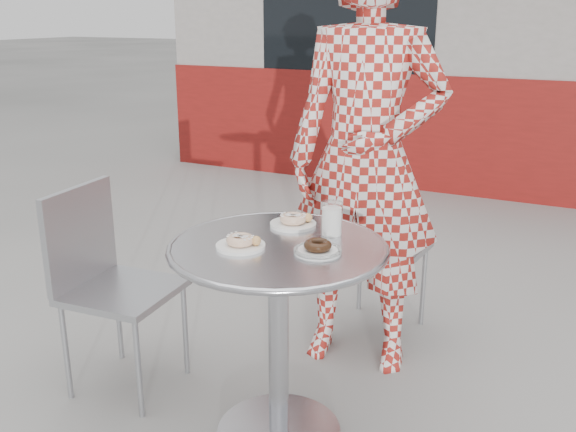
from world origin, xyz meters
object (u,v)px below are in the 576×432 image
at_px(chair_left, 124,328).
at_px(milk_cup, 332,220).
at_px(plate_far, 294,221).
at_px(plate_near, 241,243).
at_px(bistro_table, 278,295).
at_px(seated_person, 366,161).
at_px(plate_checker, 318,249).
at_px(chair_far, 377,282).

xyz_separation_m(chair_left, milk_cup, (0.85, 0.15, 0.55)).
xyz_separation_m(plate_far, plate_near, (-0.06, -0.28, -0.00)).
bearing_deg(bistro_table, seated_person, 84.99).
height_order(plate_far, plate_checker, plate_far).
height_order(bistro_table, chair_far, chair_far).
bearing_deg(plate_near, seated_person, 78.45).
distance_m(chair_far, milk_cup, 0.95).
bearing_deg(plate_near, chair_left, 170.44).
distance_m(bistro_table, seated_person, 0.77).
relative_size(chair_left, plate_checker, 5.34).
distance_m(plate_far, plate_checker, 0.28).
xyz_separation_m(plate_near, milk_cup, (0.22, 0.25, 0.04)).
bearing_deg(chair_far, bistro_table, 91.68).
bearing_deg(plate_far, plate_near, -101.48).
height_order(chair_far, plate_checker, chair_far).
bearing_deg(chair_left, plate_checker, -96.67).
distance_m(plate_checker, milk_cup, 0.19).
bearing_deg(chair_left, milk_cup, -84.56).
height_order(chair_far, chair_left, same).
bearing_deg(chair_far, chair_left, 54.16).
xyz_separation_m(bistro_table, seated_person, (0.06, 0.69, 0.34)).
bearing_deg(plate_checker, seated_person, 97.26).
xyz_separation_m(bistro_table, plate_near, (-0.10, -0.08, 0.20)).
xyz_separation_m(plate_near, plate_checker, (0.25, 0.07, -0.00)).
distance_m(chair_far, plate_near, 1.15).
xyz_separation_m(chair_left, plate_far, (0.69, 0.18, 0.52)).
height_order(seated_person, plate_far, seated_person).
distance_m(plate_near, plate_checker, 0.26).
distance_m(bistro_table, plate_far, 0.29).
distance_m(bistro_table, chair_left, 0.80).
relative_size(chair_left, plate_far, 4.99).
bearing_deg(plate_far, bistro_table, -79.13).
height_order(chair_left, milk_cup, milk_cup).
xyz_separation_m(seated_person, plate_checker, (0.09, -0.70, -0.14)).
xyz_separation_m(bistro_table, plate_far, (-0.04, 0.20, 0.20)).
bearing_deg(chair_far, plate_near, 86.54).
xyz_separation_m(chair_far, milk_cup, (0.07, -0.77, 0.55)).
bearing_deg(plate_checker, chair_far, 96.00).
relative_size(bistro_table, chair_far, 0.90).
bearing_deg(seated_person, plate_far, -109.67).
xyz_separation_m(seated_person, milk_cup, (0.06, -0.52, -0.10)).
distance_m(seated_person, milk_cup, 0.53).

